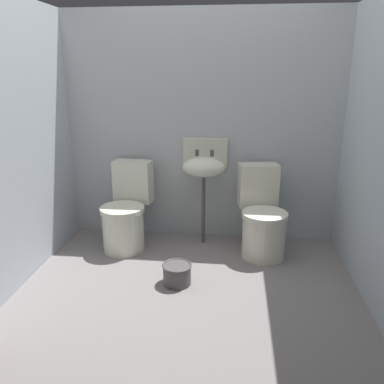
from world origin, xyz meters
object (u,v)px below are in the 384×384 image
object	(u,v)px
toilet_left	(126,214)
toilet_right	(262,219)
sink	(204,166)
bucket	(177,274)

from	to	relation	value
toilet_left	toilet_right	size ratio (longest dim) A/B	1.00
toilet_right	toilet_left	bearing A→B (deg)	-10.06
toilet_right	sink	size ratio (longest dim) A/B	0.79
sink	bucket	bearing A→B (deg)	-99.48
toilet_left	toilet_right	xyz separation A→B (m)	(1.25, 0.00, 0.00)
bucket	sink	bearing A→B (deg)	80.52
sink	bucket	distance (m)	1.07
toilet_left	bucket	distance (m)	0.89
bucket	toilet_right	bearing A→B (deg)	43.22
toilet_left	bucket	xyz separation A→B (m)	(0.57, -0.64, -0.23)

